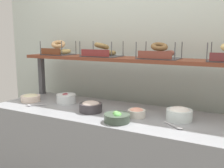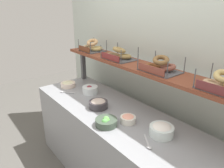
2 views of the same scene
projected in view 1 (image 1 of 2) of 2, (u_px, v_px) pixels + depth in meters
name	position (u px, v px, depth m)	size (l,w,h in m)	color
back_wall	(141.00, 64.00, 2.54)	(3.40, 0.06, 2.40)	silver
deli_counter	(116.00, 160.00, 2.20)	(2.20, 0.70, 0.85)	gray
shelf_riser_left	(42.00, 75.00, 2.80)	(0.05, 0.05, 0.40)	#4C4C51
upper_shelf	(130.00, 59.00, 2.28)	(2.16, 0.32, 0.03)	brown
bowl_lox_spread	(137.00, 112.00, 1.99)	(0.14, 0.14, 0.07)	silver
bowl_tuna_salad	(91.00, 106.00, 2.13)	(0.19, 0.19, 0.09)	#393539
bowl_beet_salad	(66.00, 98.00, 2.42)	(0.18, 0.18, 0.09)	white
bowl_cream_cheese	(179.00, 114.00, 1.92)	(0.19, 0.19, 0.10)	white
bowl_veggie_mix	(117.00, 117.00, 1.87)	(0.19, 0.19, 0.08)	#415142
bowl_potato_salad	(31.00, 98.00, 2.48)	(0.18, 0.18, 0.07)	beige
serving_spoon_near_plate	(176.00, 127.00, 1.76)	(0.16, 0.11, 0.01)	#B7B7BC
serving_spoon_by_edge	(33.00, 105.00, 2.32)	(0.15, 0.12, 0.01)	#B7B7BC
bagel_basket_plain	(58.00, 50.00, 2.63)	(0.28, 0.25, 0.15)	#4C4C51
bagel_basket_everything	(101.00, 52.00, 2.39)	(0.34, 0.26, 0.14)	#4C4C51
bagel_basket_cinnamon_raisin	(159.00, 53.00, 2.14)	(0.33, 0.26, 0.14)	#4C4C51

